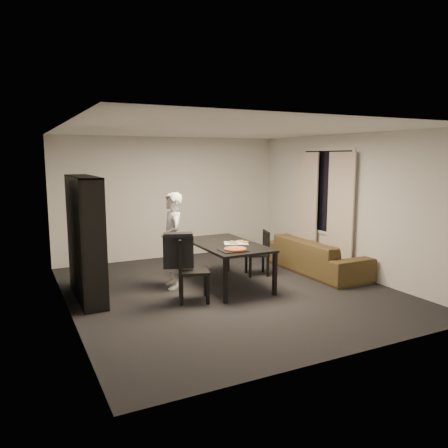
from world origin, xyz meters
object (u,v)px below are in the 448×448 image
chair_right (261,250)px  pepperoni_pizza (235,249)px  dining_table (227,247)px  sofa (317,255)px  baking_tray (233,250)px  bookshelf (86,238)px  chair_left (187,265)px  person (173,241)px

chair_right → pepperoni_pizza: bearing=-32.8°
dining_table → sofa: size_ratio=0.79×
baking_tray → bookshelf: bearing=156.3°
dining_table → chair_left: chair_left is taller
dining_table → person: size_ratio=1.09×
chair_right → pepperoni_pizza: chair_right is taller
bookshelf → pepperoni_pizza: 2.31m
chair_right → baking_tray: (-1.05, -0.88, 0.26)m
bookshelf → person: bearing=-3.0°
bookshelf → pepperoni_pizza: bearing=-23.3°
chair_left → chair_right: 1.95m
person → baking_tray: bearing=47.1°
chair_left → chair_right: chair_left is taller
chair_left → dining_table: bearing=-43.7°
chair_left → chair_right: (1.78, 0.79, -0.09)m
chair_left → baking_tray: 0.76m
chair_right → dining_table: bearing=-54.0°
dining_table → sofa: dining_table is taller
chair_left → person: person is taller
chair_right → pepperoni_pizza: 1.37m
baking_tray → sofa: bearing=15.2°
bookshelf → sofa: (4.18, -0.34, -0.63)m
person → baking_tray: person is taller
dining_table → pepperoni_pizza: size_ratio=5.00×
bookshelf → chair_right: bookshelf is taller
baking_tray → chair_right: bearing=39.9°
bookshelf → pepperoni_pizza: size_ratio=5.43×
dining_table → sofa: 1.96m
chair_left → pepperoni_pizza: bearing=-77.8°
person → pepperoni_pizza: bearing=48.5°
dining_table → chair_right: (0.88, 0.32, -0.19)m
bookshelf → sofa: bookshelf is taller
person → sofa: (2.80, -0.27, -0.48)m
baking_tray → pepperoni_pizza: pepperoni_pizza is taller
chair_left → sofa: size_ratio=0.45×
pepperoni_pizza → dining_table: bearing=76.7°
baking_tray → chair_left: bearing=173.0°
chair_right → sofa: (1.05, -0.31, -0.15)m
chair_left → pepperoni_pizza: 0.80m
dining_table → baking_tray: size_ratio=4.38×
baking_tray → pepperoni_pizza: (0.04, 0.00, 0.02)m
bookshelf → chair_left: bookshelf is taller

